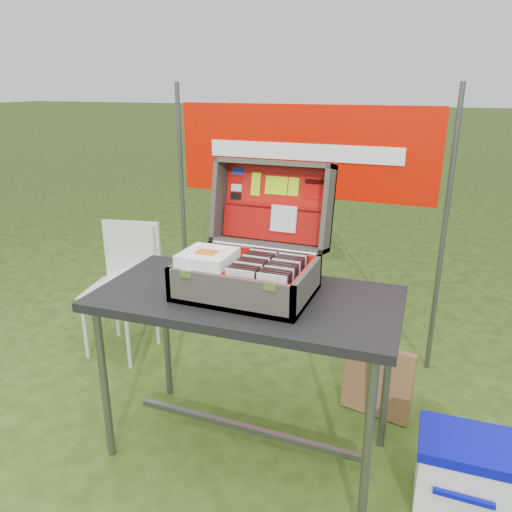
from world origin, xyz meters
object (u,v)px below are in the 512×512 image
at_px(table, 247,376).
at_px(cooler, 463,474).
at_px(chair, 119,292).
at_px(cardboard_box, 378,381).
at_px(suitcase, 252,232).

distance_m(table, cooler, 0.99).
distance_m(chair, cardboard_box, 1.68).
bearing_deg(cooler, suitcase, 174.68).
relative_size(chair, cardboard_box, 2.21).
bearing_deg(cooler, chair, 162.71).
distance_m(table, chair, 1.27).
relative_size(table, suitcase, 2.35).
relative_size(table, cardboard_box, 3.43).
height_order(suitcase, cooler, suitcase).
xyz_separation_m(table, cardboard_box, (0.53, 0.53, -0.22)).
bearing_deg(suitcase, cardboard_box, 41.22).
bearing_deg(cooler, cardboard_box, 127.25).
bearing_deg(suitcase, table, -87.99).
height_order(cooler, chair, chair).
bearing_deg(chair, suitcase, -35.44).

